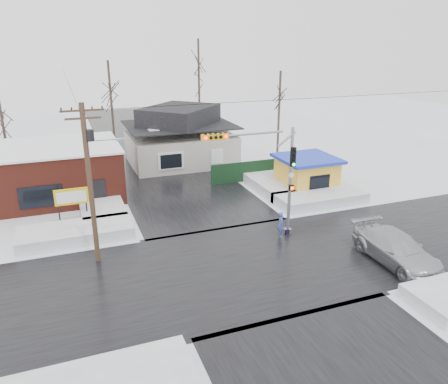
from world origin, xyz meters
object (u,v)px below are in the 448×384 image
object	(u,v)px
marquee_sign	(71,198)
car	(396,249)
pedestrian	(281,225)
kiosk	(306,174)
traffic_signal	(269,169)
utility_pole	(91,176)

from	to	relation	value
marquee_sign	car	bearing A→B (deg)	-36.02
pedestrian	car	xyz separation A→B (m)	(4.47, -5.37, 0.02)
kiosk	traffic_signal	bearing A→B (deg)	-135.16
traffic_signal	kiosk	bearing A→B (deg)	44.84
traffic_signal	pedestrian	distance (m)	3.82
utility_pole	car	size ratio (longest dim) A/B	1.52
marquee_sign	kiosk	size ratio (longest dim) A/B	0.55
traffic_signal	utility_pole	bearing A→B (deg)	177.05
pedestrian	marquee_sign	bearing A→B (deg)	75.73
kiosk	car	bearing A→B (deg)	-97.77
pedestrian	utility_pole	bearing A→B (deg)	100.52
car	marquee_sign	bearing A→B (deg)	144.44
traffic_signal	car	distance (m)	8.61
marquee_sign	car	size ratio (longest dim) A/B	0.43
utility_pole	marquee_sign	world-z (taller)	utility_pole
marquee_sign	car	distance (m)	20.76
traffic_signal	car	size ratio (longest dim) A/B	1.19
traffic_signal	marquee_sign	world-z (taller)	traffic_signal
utility_pole	pedestrian	size ratio (longest dim) A/B	5.40
car	utility_pole	bearing A→B (deg)	158.91
pedestrian	car	world-z (taller)	car
utility_pole	kiosk	bearing A→B (deg)	20.44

